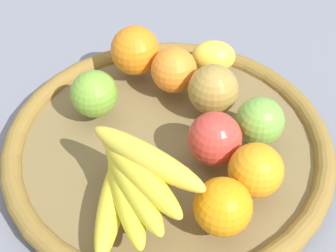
# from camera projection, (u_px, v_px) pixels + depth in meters

# --- Properties ---
(ground_plane) EXTENTS (2.40, 2.40, 0.00)m
(ground_plane) POSITION_uv_depth(u_px,v_px,m) (168.00, 156.00, 0.74)
(ground_plane) COLOR slate
(ground_plane) RESTS_ON ground
(basket) EXTENTS (0.47, 0.47, 0.04)m
(basket) POSITION_uv_depth(u_px,v_px,m) (168.00, 146.00, 0.72)
(basket) COLOR olive
(basket) RESTS_ON ground_plane
(orange_1) EXTENTS (0.10, 0.10, 0.07)m
(orange_1) POSITION_uv_depth(u_px,v_px,m) (174.00, 70.00, 0.76)
(orange_1) COLOR orange
(orange_1) RESTS_ON basket
(lemon_0) EXTENTS (0.08, 0.07, 0.05)m
(lemon_0) POSITION_uv_depth(u_px,v_px,m) (213.00, 56.00, 0.80)
(lemon_0) COLOR yellow
(lemon_0) RESTS_ON basket
(apple_0) EXTENTS (0.08, 0.08, 0.07)m
(apple_0) POSITION_uv_depth(u_px,v_px,m) (215.00, 139.00, 0.65)
(apple_0) COLOR #CF3D34
(apple_0) RESTS_ON basket
(banana_bunch) EXTENTS (0.17, 0.16, 0.09)m
(banana_bunch) POSITION_uv_depth(u_px,v_px,m) (131.00, 182.00, 0.59)
(banana_bunch) COLOR yellow
(banana_bunch) RESTS_ON basket
(orange_2) EXTENTS (0.10, 0.10, 0.08)m
(orange_2) POSITION_uv_depth(u_px,v_px,m) (135.00, 51.00, 0.78)
(orange_2) COLOR orange
(orange_2) RESTS_ON basket
(orange_3) EXTENTS (0.10, 0.10, 0.07)m
(orange_3) POSITION_uv_depth(u_px,v_px,m) (223.00, 207.00, 0.58)
(orange_3) COLOR orange
(orange_3) RESTS_ON basket
(apple_2) EXTENTS (0.10, 0.10, 0.07)m
(apple_2) POSITION_uv_depth(u_px,v_px,m) (95.00, 93.00, 0.72)
(apple_2) COLOR #76A835
(apple_2) RESTS_ON basket
(apple_3) EXTENTS (0.10, 0.10, 0.07)m
(apple_3) POSITION_uv_depth(u_px,v_px,m) (260.00, 121.00, 0.68)
(apple_3) COLOR #75AE40
(apple_3) RESTS_ON basket
(apple_1) EXTENTS (0.10, 0.10, 0.07)m
(apple_1) POSITION_uv_depth(u_px,v_px,m) (213.00, 90.00, 0.72)
(apple_1) COLOR #A8853C
(apple_1) RESTS_ON basket
(orange_0) EXTENTS (0.08, 0.08, 0.07)m
(orange_0) POSITION_uv_depth(u_px,v_px,m) (256.00, 170.00, 0.62)
(orange_0) COLOR orange
(orange_0) RESTS_ON basket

